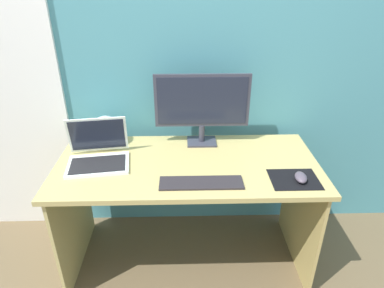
{
  "coord_description": "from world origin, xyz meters",
  "views": [
    {
      "loc": [
        -0.02,
        -1.64,
        1.71
      ],
      "look_at": [
        0.03,
        -0.02,
        0.86
      ],
      "focal_mm": 31.58,
      "sensor_mm": 36.0,
      "label": 1
    }
  ],
  "objects_px": {
    "laptop": "(98,154)",
    "fishbowl": "(106,131)",
    "keyboard_external": "(201,183)",
    "mouse": "(301,177)",
    "monitor": "(202,105)"
  },
  "relations": [
    {
      "from": "laptop",
      "to": "fishbowl",
      "type": "relative_size",
      "value": 1.98
    },
    {
      "from": "laptop",
      "to": "fishbowl",
      "type": "height_order",
      "value": "laptop"
    },
    {
      "from": "monitor",
      "to": "laptop",
      "type": "bearing_deg",
      "value": -159.56
    },
    {
      "from": "fishbowl",
      "to": "keyboard_external",
      "type": "height_order",
      "value": "fishbowl"
    },
    {
      "from": "monitor",
      "to": "laptop",
      "type": "distance_m",
      "value": 0.67
    },
    {
      "from": "keyboard_external",
      "to": "mouse",
      "type": "xyz_separation_m",
      "value": [
        0.51,
        0.01,
        0.02
      ]
    },
    {
      "from": "fishbowl",
      "to": "mouse",
      "type": "distance_m",
      "value": 1.17
    },
    {
      "from": "monitor",
      "to": "keyboard_external",
      "type": "relative_size",
      "value": 1.33
    },
    {
      "from": "monitor",
      "to": "mouse",
      "type": "distance_m",
      "value": 0.7
    },
    {
      "from": "fishbowl",
      "to": "laptop",
      "type": "bearing_deg",
      "value": -91.16
    },
    {
      "from": "monitor",
      "to": "mouse",
      "type": "relative_size",
      "value": 5.67
    },
    {
      "from": "monitor",
      "to": "fishbowl",
      "type": "height_order",
      "value": "monitor"
    },
    {
      "from": "monitor",
      "to": "keyboard_external",
      "type": "height_order",
      "value": "monitor"
    },
    {
      "from": "laptop",
      "to": "fishbowl",
      "type": "xyz_separation_m",
      "value": [
        0.0,
        0.23,
        0.04
      ]
    },
    {
      "from": "laptop",
      "to": "keyboard_external",
      "type": "distance_m",
      "value": 0.62
    }
  ]
}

